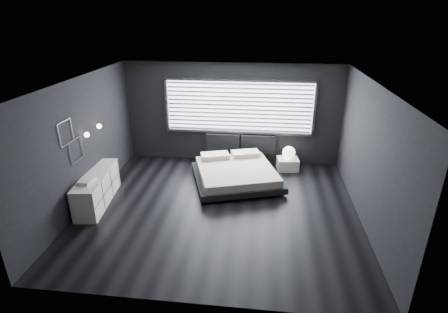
# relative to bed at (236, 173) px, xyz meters

# --- Properties ---
(room) EXTENTS (6.04, 6.00, 2.80)m
(room) POSITION_rel_bed_xyz_m (-0.25, -1.34, 1.15)
(room) COLOR black
(room) RESTS_ON ground
(window) EXTENTS (4.14, 0.09, 1.52)m
(window) POSITION_rel_bed_xyz_m (-0.05, 1.35, 1.36)
(window) COLOR white
(window) RESTS_ON ground
(headboard) EXTENTS (1.96, 0.16, 0.52)m
(headboard) POSITION_rel_bed_xyz_m (0.01, 1.30, 0.32)
(headboard) COLOR black
(headboard) RESTS_ON ground
(sconce_near) EXTENTS (0.18, 0.11, 0.11)m
(sconce_near) POSITION_rel_bed_xyz_m (-3.13, -1.29, 1.35)
(sconce_near) COLOR silver
(sconce_near) RESTS_ON ground
(sconce_far) EXTENTS (0.18, 0.11, 0.11)m
(sconce_far) POSITION_rel_bed_xyz_m (-3.13, -0.69, 1.35)
(sconce_far) COLOR silver
(sconce_far) RESTS_ON ground
(wall_art_upper) EXTENTS (0.01, 0.48, 0.48)m
(wall_art_upper) POSITION_rel_bed_xyz_m (-3.22, -1.89, 1.60)
(wall_art_upper) COLOR #47474C
(wall_art_upper) RESTS_ON ground
(wall_art_lower) EXTENTS (0.01, 0.48, 0.48)m
(wall_art_lower) POSITION_rel_bed_xyz_m (-3.22, -1.64, 1.13)
(wall_art_lower) COLOR #47474C
(wall_art_lower) RESTS_ON ground
(bed) EXTENTS (2.56, 2.50, 0.53)m
(bed) POSITION_rel_bed_xyz_m (0.00, 0.00, 0.00)
(bed) COLOR black
(bed) RESTS_ON ground
(nightstand) EXTENTS (0.62, 0.54, 0.33)m
(nightstand) POSITION_rel_bed_xyz_m (1.35, 0.92, -0.08)
(nightstand) COLOR white
(nightstand) RESTS_ON ground
(orb_lamp) EXTENTS (0.34, 0.34, 0.34)m
(orb_lamp) POSITION_rel_bed_xyz_m (1.36, 0.94, 0.25)
(orb_lamp) COLOR white
(orb_lamp) RESTS_ON nightstand
(dresser) EXTENTS (0.70, 1.83, 0.71)m
(dresser) POSITION_rel_bed_xyz_m (-3.02, -1.40, 0.11)
(dresser) COLOR white
(dresser) RESTS_ON ground
(book_stack) EXTENTS (0.34, 0.41, 0.08)m
(book_stack) POSITION_rel_bed_xyz_m (-3.01, -1.81, 0.50)
(book_stack) COLOR silver
(book_stack) RESTS_ON dresser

